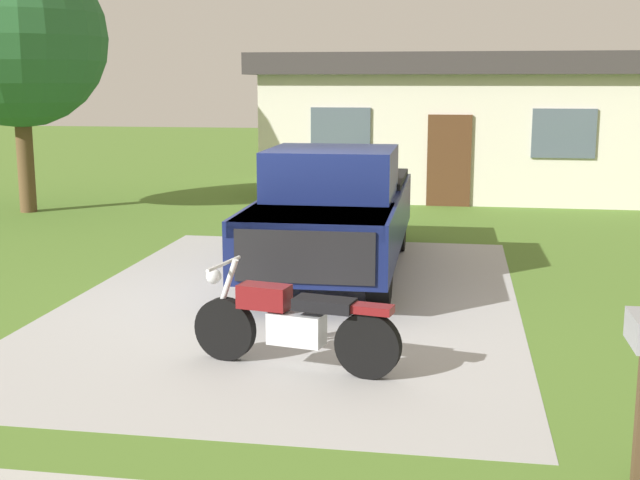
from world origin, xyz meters
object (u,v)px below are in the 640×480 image
Objects in this scene: pickup_truck at (336,209)px; neighbor_house at (451,123)px; motorcycle at (293,323)px; shade_tree at (17,38)px.

pickup_truck is 0.59× the size of neighbor_house.
motorcycle is 4.52m from pickup_truck.
neighbor_house is at bearing 80.46° from pickup_truck.
neighbor_house reaches higher than pickup_truck.
motorcycle is 0.23× the size of neighbor_house.
pickup_truck is 9.71m from neighbor_house.
pickup_truck is (-0.22, 4.49, 0.48)m from motorcycle.
motorcycle is 12.43m from shade_tree.
neighbor_house is (9.17, 4.90, -1.96)m from shade_tree.
pickup_truck reaches higher than motorcycle.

